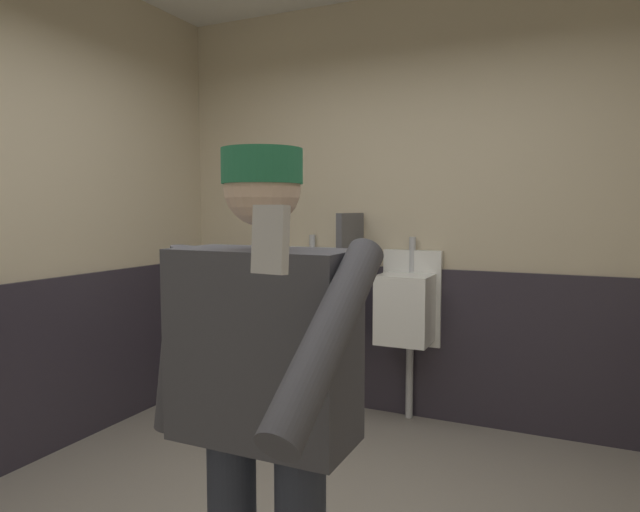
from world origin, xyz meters
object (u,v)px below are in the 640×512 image
urinal_left (305,300)px  urinal_middle (407,308)px  cell_phone (270,240)px  person (262,391)px

urinal_left → urinal_middle: same height
urinal_left → urinal_middle: (0.75, 0.00, 0.00)m
urinal_middle → cell_phone: (0.56, -2.76, 0.60)m
urinal_middle → person: 2.28m
urinal_middle → person: person is taller
urinal_middle → cell_phone: bearing=-78.5°
urinal_middle → cell_phone: 2.88m
urinal_middle → person: size_ratio=0.78×
urinal_left → person: person is taller
cell_phone → person: bearing=128.2°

